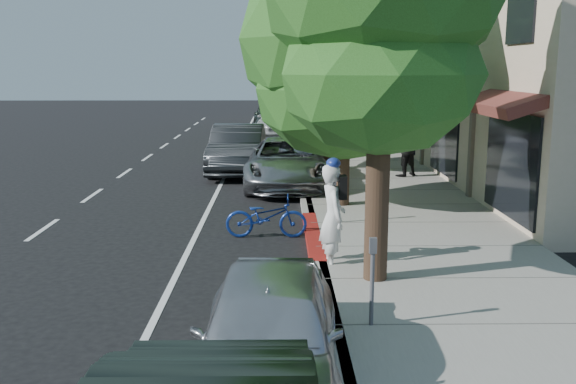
{
  "coord_description": "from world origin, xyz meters",
  "views": [
    {
      "loc": [
        -0.73,
        -12.44,
        3.7
      ],
      "look_at": [
        -0.56,
        -0.43,
        1.35
      ],
      "focal_mm": 40.0,
      "sensor_mm": 36.0,
      "label": 1
    }
  ],
  "objects_px": {
    "silver_suv": "(287,163)",
    "dark_suv_far": "(274,118)",
    "street_tree_3": "(316,45)",
    "near_car_a": "(269,332)",
    "cyclist": "(333,217)",
    "pedestrian": "(403,147)",
    "street_tree_5": "(305,49)",
    "bicycle": "(266,217)",
    "white_pickup": "(283,122)",
    "street_tree_4": "(310,47)",
    "street_tree_1": "(344,44)",
    "street_tree_2": "(326,58)",
    "dark_sedan": "(238,149)"
  },
  "relations": [
    {
      "from": "silver_suv",
      "to": "dark_suv_far",
      "type": "relative_size",
      "value": 1.01
    },
    {
      "from": "street_tree_3",
      "to": "near_car_a",
      "type": "xyz_separation_m",
      "value": [
        -1.76,
        -21.5,
        -3.94
      ]
    },
    {
      "from": "cyclist",
      "to": "pedestrian",
      "type": "xyz_separation_m",
      "value": [
        3.1,
        9.39,
        0.12
      ]
    },
    {
      "from": "street_tree_5",
      "to": "near_car_a",
      "type": "bearing_deg",
      "value": -93.0
    },
    {
      "from": "bicycle",
      "to": "cyclist",
      "type": "bearing_deg",
      "value": -150.08
    },
    {
      "from": "bicycle",
      "to": "white_pickup",
      "type": "bearing_deg",
      "value": -0.78
    },
    {
      "from": "street_tree_3",
      "to": "dark_suv_far",
      "type": "xyz_separation_m",
      "value": [
        -1.93,
        7.29,
        -3.72
      ]
    },
    {
      "from": "street_tree_4",
      "to": "silver_suv",
      "type": "relative_size",
      "value": 1.4
    },
    {
      "from": "cyclist",
      "to": "street_tree_1",
      "type": "bearing_deg",
      "value": -16.54
    },
    {
      "from": "street_tree_1",
      "to": "pedestrian",
      "type": "xyz_separation_m",
      "value": [
        2.45,
        4.4,
        -3.15
      ]
    },
    {
      "from": "street_tree_4",
      "to": "white_pickup",
      "type": "bearing_deg",
      "value": -145.2
    },
    {
      "from": "street_tree_5",
      "to": "cyclist",
      "type": "height_order",
      "value": "street_tree_5"
    },
    {
      "from": "silver_suv",
      "to": "street_tree_3",
      "type": "bearing_deg",
      "value": 80.57
    },
    {
      "from": "street_tree_1",
      "to": "street_tree_3",
      "type": "bearing_deg",
      "value": 90.0
    },
    {
      "from": "street_tree_3",
      "to": "silver_suv",
      "type": "relative_size",
      "value": 1.41
    },
    {
      "from": "bicycle",
      "to": "street_tree_3",
      "type": "bearing_deg",
      "value": -6.8
    },
    {
      "from": "street_tree_2",
      "to": "street_tree_5",
      "type": "bearing_deg",
      "value": 90.0
    },
    {
      "from": "white_pickup",
      "to": "pedestrian",
      "type": "distance_m",
      "value": 13.19
    },
    {
      "from": "street_tree_5",
      "to": "cyclist",
      "type": "distance_m",
      "value": 29.25
    },
    {
      "from": "street_tree_5",
      "to": "bicycle",
      "type": "bearing_deg",
      "value": -94.1
    },
    {
      "from": "street_tree_5",
      "to": "bicycle",
      "type": "height_order",
      "value": "street_tree_5"
    },
    {
      "from": "white_pickup",
      "to": "street_tree_2",
      "type": "bearing_deg",
      "value": -74.92
    },
    {
      "from": "street_tree_5",
      "to": "dark_suv_far",
      "type": "xyz_separation_m",
      "value": [
        -1.93,
        -4.71,
        -3.87
      ]
    },
    {
      "from": "street_tree_3",
      "to": "street_tree_4",
      "type": "bearing_deg",
      "value": 90.0
    },
    {
      "from": "white_pickup",
      "to": "dark_suv_far",
      "type": "distance_m",
      "value": 2.34
    },
    {
      "from": "street_tree_3",
      "to": "bicycle",
      "type": "bearing_deg",
      "value": -97.42
    },
    {
      "from": "street_tree_5",
      "to": "bicycle",
      "type": "relative_size",
      "value": 4.42
    },
    {
      "from": "street_tree_4",
      "to": "pedestrian",
      "type": "xyz_separation_m",
      "value": [
        2.45,
        -13.6,
        -3.61
      ]
    },
    {
      "from": "pedestrian",
      "to": "silver_suv",
      "type": "bearing_deg",
      "value": -18.12
    },
    {
      "from": "street_tree_2",
      "to": "white_pickup",
      "type": "relative_size",
      "value": 1.11
    },
    {
      "from": "white_pickup",
      "to": "dark_sedan",
      "type": "bearing_deg",
      "value": -91.08
    },
    {
      "from": "bicycle",
      "to": "dark_sedan",
      "type": "relative_size",
      "value": 0.35
    },
    {
      "from": "dark_suv_far",
      "to": "pedestrian",
      "type": "height_order",
      "value": "pedestrian"
    },
    {
      "from": "street_tree_2",
      "to": "bicycle",
      "type": "distance_m",
      "value": 9.62
    },
    {
      "from": "silver_suv",
      "to": "near_car_a",
      "type": "bearing_deg",
      "value": -91.82
    },
    {
      "from": "street_tree_1",
      "to": "cyclist",
      "type": "xyz_separation_m",
      "value": [
        -0.65,
        -4.99,
        -3.27
      ]
    },
    {
      "from": "street_tree_3",
      "to": "near_car_a",
      "type": "distance_m",
      "value": 21.93
    },
    {
      "from": "street_tree_2",
      "to": "cyclist",
      "type": "height_order",
      "value": "street_tree_2"
    },
    {
      "from": "street_tree_1",
      "to": "pedestrian",
      "type": "height_order",
      "value": "street_tree_1"
    },
    {
      "from": "near_car_a",
      "to": "pedestrian",
      "type": "xyz_separation_m",
      "value": [
        4.2,
        13.9,
        0.41
      ]
    },
    {
      "from": "street_tree_5",
      "to": "dark_suv_far",
      "type": "bearing_deg",
      "value": -112.24
    },
    {
      "from": "street_tree_1",
      "to": "dark_suv_far",
      "type": "bearing_deg",
      "value": 95.7
    },
    {
      "from": "street_tree_3",
      "to": "pedestrian",
      "type": "distance_m",
      "value": 8.73
    },
    {
      "from": "white_pickup",
      "to": "street_tree_5",
      "type": "bearing_deg",
      "value": 86.01
    },
    {
      "from": "street_tree_4",
      "to": "pedestrian",
      "type": "relative_size",
      "value": 4.02
    },
    {
      "from": "cyclist",
      "to": "pedestrian",
      "type": "bearing_deg",
      "value": -27.38
    },
    {
      "from": "cyclist",
      "to": "bicycle",
      "type": "relative_size",
      "value": 1.11
    },
    {
      "from": "street_tree_1",
      "to": "dark_suv_far",
      "type": "distance_m",
      "value": 19.67
    },
    {
      "from": "white_pickup",
      "to": "pedestrian",
      "type": "bearing_deg",
      "value": -65.24
    },
    {
      "from": "near_car_a",
      "to": "street_tree_4",
      "type": "bearing_deg",
      "value": 88.37
    }
  ]
}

